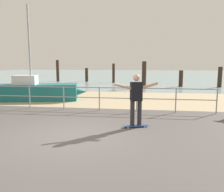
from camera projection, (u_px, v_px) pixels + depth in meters
ground_plane at (58, 150)px, 5.51m from camera, size 24.00×10.00×0.04m
beach_strip at (109, 99)px, 13.35m from camera, size 24.00×6.00×0.04m
sea_surface at (133, 75)px, 40.78m from camera, size 72.00×50.00×0.04m
railing_fence at (64, 94)px, 10.13m from camera, size 12.99×0.05×1.05m
sailboat at (40, 91)px, 12.73m from camera, size 5.07×2.39×5.16m
skateboard at (136, 126)px, 7.37m from camera, size 0.82×0.47×0.08m
skateboarder at (136, 97)px, 7.23m from camera, size 1.38×0.59×1.65m
groyne_post_0 at (58, 71)px, 25.45m from camera, size 0.33×0.33×2.40m
groyne_post_1 at (87, 75)px, 25.52m from camera, size 0.34×0.34×1.52m
groyne_post_2 at (114, 73)px, 23.98m from camera, size 0.28×0.28×2.02m
groyne_post_3 at (144, 75)px, 18.96m from camera, size 0.36×0.36×2.21m
groyne_post_4 at (181, 79)px, 19.89m from camera, size 0.35×0.35×1.43m
groyne_post_5 at (220, 77)px, 19.35m from camera, size 0.35×0.35×1.75m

